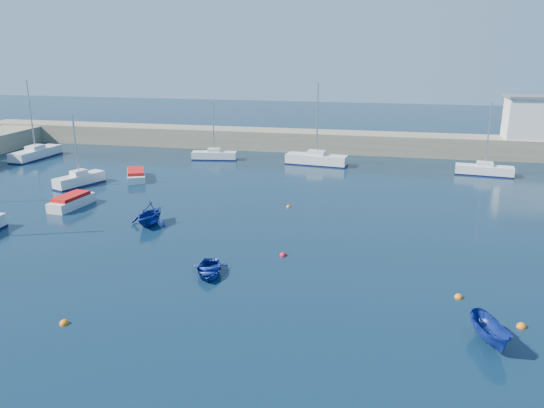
% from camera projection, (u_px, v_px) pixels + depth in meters
% --- Properties ---
extents(ground, '(220.00, 220.00, 0.00)m').
position_uv_depth(ground, '(186.00, 305.00, 29.47)').
color(ground, '#0B2032').
rests_on(ground, ground).
extents(back_wall, '(96.00, 4.50, 2.60)m').
position_uv_depth(back_wall, '(307.00, 141.00, 72.18)').
color(back_wall, gray).
rests_on(back_wall, ground).
extents(sailboat_3, '(3.39, 5.55, 7.31)m').
position_uv_depth(sailboat_3, '(79.00, 179.00, 54.22)').
color(sailboat_3, silver).
rests_on(sailboat_3, ground).
extents(sailboat_4, '(2.67, 7.62, 9.79)m').
position_uv_depth(sailboat_4, '(36.00, 153.00, 67.18)').
color(sailboat_4, silver).
rests_on(sailboat_4, ground).
extents(sailboat_5, '(5.71, 2.32, 7.38)m').
position_uv_depth(sailboat_5, '(214.00, 155.00, 66.48)').
color(sailboat_5, silver).
rests_on(sailboat_5, ground).
extents(sailboat_6, '(7.51, 3.01, 9.61)m').
position_uv_depth(sailboat_6, '(316.00, 159.00, 63.63)').
color(sailboat_6, silver).
rests_on(sailboat_6, ground).
extents(sailboat_7, '(6.21, 2.36, 8.02)m').
position_uv_depth(sailboat_7, '(484.00, 170.00, 58.58)').
color(sailboat_7, silver).
rests_on(sailboat_7, ground).
extents(motorboat_1, '(2.16, 4.81, 1.14)m').
position_uv_depth(motorboat_1, '(72.00, 201.00, 47.05)').
color(motorboat_1, silver).
rests_on(motorboat_1, ground).
extents(motorboat_2, '(3.84, 5.29, 1.04)m').
position_uv_depth(motorboat_2, '(136.00, 175.00, 56.83)').
color(motorboat_2, silver).
rests_on(motorboat_2, ground).
extents(dinghy_center, '(2.99, 3.68, 0.67)m').
position_uv_depth(dinghy_center, '(209.00, 270.00, 33.26)').
color(dinghy_center, navy).
rests_on(dinghy_center, ground).
extents(dinghy_left, '(3.37, 3.81, 1.87)m').
position_uv_depth(dinghy_left, '(150.00, 214.00, 42.27)').
color(dinghy_left, navy).
rests_on(dinghy_left, ground).
extents(dinghy_right, '(2.10, 3.47, 1.26)m').
position_uv_depth(dinghy_right, '(490.00, 333.00, 25.44)').
color(dinghy_right, navy).
rests_on(dinghy_right, ground).
extents(buoy_0, '(0.48, 0.48, 0.48)m').
position_uv_depth(buoy_0, '(64.00, 324.00, 27.47)').
color(buoy_0, orange).
rests_on(buoy_0, ground).
extents(buoy_1, '(0.49, 0.49, 0.49)m').
position_uv_depth(buoy_1, '(283.00, 256.00, 36.35)').
color(buoy_1, red).
rests_on(buoy_1, ground).
extents(buoy_2, '(0.47, 0.47, 0.47)m').
position_uv_depth(buoy_2, '(458.00, 298.00, 30.32)').
color(buoy_2, orange).
rests_on(buoy_2, ground).
extents(buoy_3, '(0.38, 0.38, 0.38)m').
position_uv_depth(buoy_3, '(288.00, 207.00, 47.18)').
color(buoy_3, orange).
rests_on(buoy_3, ground).
extents(buoy_5, '(0.49, 0.49, 0.49)m').
position_uv_depth(buoy_5, '(521.00, 327.00, 27.16)').
color(buoy_5, orange).
rests_on(buoy_5, ground).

